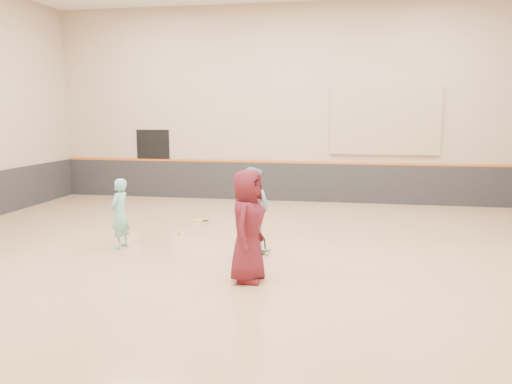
% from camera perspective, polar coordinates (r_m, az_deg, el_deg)
% --- Properties ---
extents(room, '(15.04, 12.04, 6.22)m').
position_cam_1_polar(room, '(9.74, 0.11, -2.33)').
color(room, tan).
rests_on(room, ground).
extents(wainscot_back, '(14.90, 0.04, 1.20)m').
position_cam_1_polar(wainscot_back, '(15.61, 3.95, 1.15)').
color(wainscot_back, '#232326').
rests_on(wainscot_back, floor).
extents(accent_stripe, '(14.90, 0.03, 0.06)m').
position_cam_1_polar(accent_stripe, '(15.53, 3.97, 3.41)').
color(accent_stripe, '#D85914').
rests_on(accent_stripe, wall_back).
extents(acoustic_panel, '(3.20, 0.08, 2.00)m').
position_cam_1_polar(acoustic_panel, '(15.40, 14.53, 7.87)').
color(acoustic_panel, tan).
rests_on(acoustic_panel, wall_back).
extents(doorway, '(1.10, 0.05, 2.20)m').
position_cam_1_polar(doorway, '(16.66, -11.63, 3.21)').
color(doorway, black).
rests_on(doorway, floor).
extents(girl, '(0.39, 0.55, 1.43)m').
position_cam_1_polar(girl, '(10.50, -15.32, -2.39)').
color(girl, '#76CDBA').
rests_on(girl, floor).
extents(instructor, '(0.99, 0.88, 1.69)m').
position_cam_1_polar(instructor, '(9.84, -0.50, -2.03)').
color(instructor, '#7CA0C0').
rests_on(instructor, floor).
extents(young_man, '(0.67, 0.96, 1.85)m').
position_cam_1_polar(young_man, '(8.09, -0.96, -3.89)').
color(young_man, '#55141D').
rests_on(young_man, floor).
extents(held_racket, '(0.49, 0.49, 0.51)m').
position_cam_1_polar(held_racket, '(9.47, 0.88, -4.34)').
color(held_racket, gold).
rests_on(held_racket, instructor).
extents(spare_racket, '(0.75, 0.75, 0.12)m').
position_cam_1_polar(spare_racket, '(12.90, -6.46, -2.99)').
color(spare_racket, '#C4DE30').
rests_on(spare_racket, floor).
extents(ball_under_racket, '(0.07, 0.07, 0.07)m').
position_cam_1_polar(ball_under_racket, '(9.72, 1.23, -7.10)').
color(ball_under_racket, '#C0D531').
rests_on(ball_under_racket, floor).
extents(ball_in_hand, '(0.07, 0.07, 0.07)m').
position_cam_1_polar(ball_in_hand, '(7.94, 0.17, -2.02)').
color(ball_in_hand, '#BDDF33').
rests_on(ball_in_hand, young_man).
extents(ball_beside_spare, '(0.07, 0.07, 0.07)m').
position_cam_1_polar(ball_beside_spare, '(11.52, -8.78, -4.64)').
color(ball_beside_spare, '#C1DB33').
rests_on(ball_beside_spare, floor).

